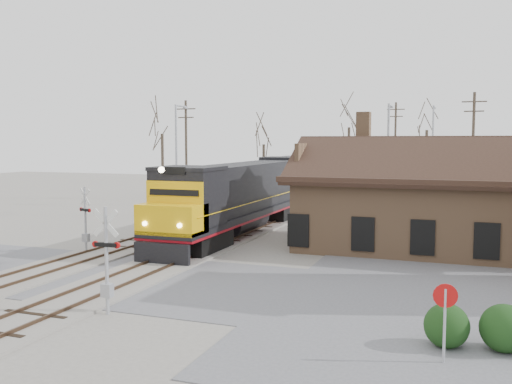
{
  "coord_description": "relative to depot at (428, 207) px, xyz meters",
  "views": [
    {
      "loc": [
        13.95,
        -21.53,
        6.14
      ],
      "look_at": [
        2.67,
        9.0,
        3.22
      ],
      "focal_mm": 40.0,
      "sensor_mm": 36.0,
      "label": 1
    }
  ],
  "objects": [
    {
      "name": "track_siding",
      "position": [
        -16.49,
        3.0,
        -2.34
      ],
      "size": [
        3.4,
        90.0,
        0.24
      ],
      "color": "gray",
      "rests_on": "ground"
    },
    {
      "name": "streetlight_a",
      "position": [
        -20.19,
        7.86,
        2.68
      ],
      "size": [
        0.25,
        2.04,
        9.1
      ],
      "color": "#A5A8AD",
      "rests_on": "ground"
    },
    {
      "name": "tree_a",
      "position": [
        -28.2,
        19.58,
        5.63
      ],
      "size": [
        4.6,
        4.6,
        11.28
      ],
      "color": "#382D23",
      "rests_on": "ground"
    },
    {
      "name": "tree_c",
      "position": [
        -11.52,
        35.56,
        6.67
      ],
      "size": [
        5.2,
        5.2,
        12.74
      ],
      "color": "#382D23",
      "rests_on": "ground"
    },
    {
      "name": "locomotive_lead",
      "position": [
        -11.99,
        1.01,
        0.14
      ],
      "size": [
        3.25,
        21.78,
        4.84
      ],
      "color": "black",
      "rests_on": "ground"
    },
    {
      "name": "ground",
      "position": [
        -11.99,
        -12.0,
        -2.41
      ],
      "size": [
        140.0,
        140.0,
        0.0
      ],
      "primitive_type": "plane",
      "color": "gray",
      "rests_on": "ground"
    },
    {
      "name": "utility_pole_b",
      "position": [
        -5.76,
        33.42,
        3.09
      ],
      "size": [
        2.0,
        0.24,
        10.53
      ],
      "color": "#382D23",
      "rests_on": "ground"
    },
    {
      "name": "do_not_enter_sign",
      "position": [
        1.54,
        -17.41,
        -0.84
      ],
      "size": [
        0.67,
        0.16,
        2.26
      ],
      "rotation": [
        0.0,
        0.0,
        0.17
      ],
      "color": "#A5A8AD",
      "rests_on": "ground"
    },
    {
      "name": "road",
      "position": [
        -11.99,
        -12.0,
        -2.39
      ],
      "size": [
        60.0,
        9.0,
        0.03
      ],
      "primitive_type": "cube",
      "color": "#59595D",
      "rests_on": "ground"
    },
    {
      "name": "locomotive_trailing",
      "position": [
        -11.99,
        23.07,
        0.14
      ],
      "size": [
        3.25,
        21.78,
        4.58
      ],
      "color": "black",
      "rests_on": "ground"
    },
    {
      "name": "utility_pole_c",
      "position": [
        2.44,
        18.14,
        2.94
      ],
      "size": [
        2.0,
        0.24,
        10.24
      ],
      "color": "#382D23",
      "rests_on": "ground"
    },
    {
      "name": "hedge_b",
      "position": [
        3.15,
        -15.89,
        -1.7
      ],
      "size": [
        1.42,
        1.42,
        1.42
      ],
      "primitive_type": "sphere",
      "color": "black",
      "rests_on": "ground"
    },
    {
      "name": "tree_b",
      "position": [
        -19.78,
        27.84,
        4.29
      ],
      "size": [
        3.84,
        3.84,
        9.42
      ],
      "color": "#382D23",
      "rests_on": "ground"
    },
    {
      "name": "streetlight_b",
      "position": [
        -3.83,
        12.07,
        2.65
      ],
      "size": [
        0.25,
        2.04,
        9.04
      ],
      "color": "#A5A8AD",
      "rests_on": "ground"
    },
    {
      "name": "track_main",
      "position": [
        -11.99,
        3.0,
        -2.34
      ],
      "size": [
        3.4,
        90.0,
        0.24
      ],
      "color": "gray",
      "rests_on": "ground"
    },
    {
      "name": "crossbuck_far",
      "position": [
        -17.63,
        -7.62,
        -0.67
      ],
      "size": [
        1.0,
        0.45,
        3.64
      ],
      "rotation": [
        0.0,
        0.0,
        2.77
      ],
      "color": "#A5A8AD",
      "rests_on": "ground"
    },
    {
      "name": "hedge_a",
      "position": [
        1.56,
        -16.09,
        -1.74
      ],
      "size": [
        1.33,
        1.33,
        1.33
      ],
      "primitive_type": "sphere",
      "color": "black",
      "rests_on": "ground"
    },
    {
      "name": "utility_pole_a",
      "position": [
        -23.06,
        15.04,
        2.8
      ],
      "size": [
        2.0,
        0.24,
        9.96
      ],
      "color": "#382D23",
      "rests_on": "ground"
    },
    {
      "name": "streetlight_c",
      "position": [
        -1.14,
        23.97,
        2.91
      ],
      "size": [
        0.25,
        2.04,
        9.54
      ],
      "color": "#A5A8AD",
      "rests_on": "ground"
    },
    {
      "name": "depot",
      "position": [
        0.0,
        0.0,
        0.0
      ],
      "size": [
        15.2,
        9.31,
        7.9
      ],
      "color": "#926B4B",
      "rests_on": "ground"
    },
    {
      "name": "crossbuck_near",
      "position": [
        -9.85,
        -16.8,
        -0.59
      ],
      "size": [
        1.1,
        0.29,
        3.85
      ],
      "rotation": [
        0.0,
        0.0,
        0.06
      ],
      "color": "#A5A8AD",
      "rests_on": "ground"
    },
    {
      "name": "tree_d",
      "position": [
        -2.23,
        32.2,
        6.14
      ],
      "size": [
        4.9,
        4.9,
        12.0
      ],
      "color": "#382D23",
      "rests_on": "ground"
    }
  ]
}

